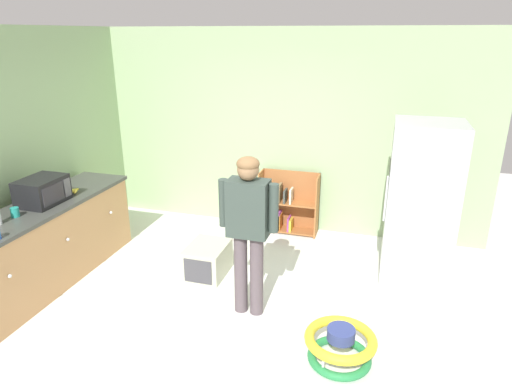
# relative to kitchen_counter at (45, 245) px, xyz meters

# --- Properties ---
(ground_plane) EXTENTS (12.00, 12.00, 0.00)m
(ground_plane) POSITION_rel_kitchen_counter_xyz_m (2.20, -0.06, -0.45)
(ground_plane) COLOR silver
(ground_plane) RESTS_ON ground
(back_wall) EXTENTS (5.20, 0.06, 2.70)m
(back_wall) POSITION_rel_kitchen_counter_xyz_m (2.20, 2.27, 0.90)
(back_wall) COLOR #99B483
(back_wall) RESTS_ON ground
(left_side_wall) EXTENTS (0.06, 2.99, 2.70)m
(left_side_wall) POSITION_rel_kitchen_counter_xyz_m (-0.43, 0.74, 0.90)
(left_side_wall) COLOR #94B782
(left_side_wall) RESTS_ON ground
(kitchen_counter) EXTENTS (0.65, 2.40, 0.90)m
(kitchen_counter) POSITION_rel_kitchen_counter_xyz_m (0.00, 0.00, 0.00)
(kitchen_counter) COLOR tan
(kitchen_counter) RESTS_ON ground
(refrigerator) EXTENTS (0.73, 0.68, 1.78)m
(refrigerator) POSITION_rel_kitchen_counter_xyz_m (3.86, 1.23, 0.44)
(refrigerator) COLOR #B7BABF
(refrigerator) RESTS_ON ground
(bookshelf) EXTENTS (0.80, 0.28, 0.85)m
(bookshelf) POSITION_rel_kitchen_counter_xyz_m (2.20, 2.08, -0.08)
(bookshelf) COLOR #A56433
(bookshelf) RESTS_ON ground
(standing_person) EXTENTS (0.57, 0.22, 1.59)m
(standing_person) POSITION_rel_kitchen_counter_xyz_m (2.29, 0.09, 0.50)
(standing_person) COLOR #564B50
(standing_person) RESTS_ON ground
(baby_walker) EXTENTS (0.60, 0.60, 0.32)m
(baby_walker) POSITION_rel_kitchen_counter_xyz_m (3.24, -0.38, -0.29)
(baby_walker) COLOR #288748
(baby_walker) RESTS_ON ground
(pet_carrier) EXTENTS (0.42, 0.55, 0.36)m
(pet_carrier) POSITION_rel_kitchen_counter_xyz_m (1.62, 0.65, -0.27)
(pet_carrier) COLOR beige
(pet_carrier) RESTS_ON ground
(microwave) EXTENTS (0.37, 0.48, 0.28)m
(microwave) POSITION_rel_kitchen_counter_xyz_m (-0.00, 0.10, 0.59)
(microwave) COLOR black
(microwave) RESTS_ON kitchen_counter
(banana_bunch) EXTENTS (0.15, 0.16, 0.04)m
(banana_bunch) POSITION_rel_kitchen_counter_xyz_m (0.10, 0.46, 0.48)
(banana_bunch) COLOR yellow
(banana_bunch) RESTS_ON kitchen_counter
(teal_cup) EXTENTS (0.08, 0.08, 0.09)m
(teal_cup) POSITION_rel_kitchen_counter_xyz_m (-0.01, -0.29, 0.50)
(teal_cup) COLOR teal
(teal_cup) RESTS_ON kitchen_counter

